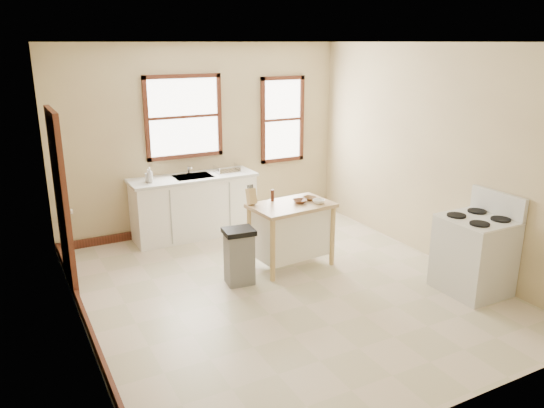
{
  "coord_description": "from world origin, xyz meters",
  "views": [
    {
      "loc": [
        -2.81,
        -4.99,
        2.8
      ],
      "look_at": [
        0.06,
        0.4,
        0.93
      ],
      "focal_mm": 35.0,
      "sensor_mm": 36.0,
      "label": 1
    }
  ],
  "objects_px": {
    "pepper_grinder": "(272,195)",
    "trash_bin": "(239,256)",
    "soap_bottle_a": "(150,175)",
    "knife_block": "(251,197)",
    "bowl_c": "(319,201)",
    "bowl_b": "(309,198)",
    "soap_bottle_b": "(148,176)",
    "bowl_a": "(300,201)",
    "dish_rack": "(227,169)",
    "gas_stove": "(475,244)",
    "kitchen_island": "(291,235)"
  },
  "relations": [
    {
      "from": "pepper_grinder",
      "to": "gas_stove",
      "type": "bearing_deg",
      "value": -48.58
    },
    {
      "from": "soap_bottle_a",
      "to": "knife_block",
      "type": "height_order",
      "value": "soap_bottle_a"
    },
    {
      "from": "pepper_grinder",
      "to": "bowl_b",
      "type": "height_order",
      "value": "pepper_grinder"
    },
    {
      "from": "bowl_a",
      "to": "trash_bin",
      "type": "relative_size",
      "value": 0.25
    },
    {
      "from": "trash_bin",
      "to": "gas_stove",
      "type": "distance_m",
      "value": 2.74
    },
    {
      "from": "soap_bottle_b",
      "to": "bowl_b",
      "type": "relative_size",
      "value": 1.04
    },
    {
      "from": "kitchen_island",
      "to": "bowl_c",
      "type": "height_order",
      "value": "bowl_c"
    },
    {
      "from": "pepper_grinder",
      "to": "dish_rack",
      "type": "bearing_deg",
      "value": 90.99
    },
    {
      "from": "bowl_a",
      "to": "bowl_b",
      "type": "bearing_deg",
      "value": 18.09
    },
    {
      "from": "knife_block",
      "to": "bowl_c",
      "type": "relative_size",
      "value": 1.29
    },
    {
      "from": "soap_bottle_b",
      "to": "bowl_b",
      "type": "height_order",
      "value": "soap_bottle_b"
    },
    {
      "from": "soap_bottle_a",
      "to": "knife_block",
      "type": "distance_m",
      "value": 1.63
    },
    {
      "from": "kitchen_island",
      "to": "gas_stove",
      "type": "bearing_deg",
      "value": -52.34
    },
    {
      "from": "soap_bottle_a",
      "to": "soap_bottle_b",
      "type": "relative_size",
      "value": 1.26
    },
    {
      "from": "bowl_c",
      "to": "trash_bin",
      "type": "bearing_deg",
      "value": -177.68
    },
    {
      "from": "soap_bottle_b",
      "to": "bowl_a",
      "type": "distance_m",
      "value": 2.22
    },
    {
      "from": "pepper_grinder",
      "to": "trash_bin",
      "type": "relative_size",
      "value": 0.22
    },
    {
      "from": "bowl_c",
      "to": "gas_stove",
      "type": "relative_size",
      "value": 0.13
    },
    {
      "from": "knife_block",
      "to": "bowl_b",
      "type": "distance_m",
      "value": 0.78
    },
    {
      "from": "bowl_b",
      "to": "trash_bin",
      "type": "distance_m",
      "value": 1.25
    },
    {
      "from": "bowl_a",
      "to": "bowl_c",
      "type": "xyz_separation_m",
      "value": [
        0.2,
        -0.13,
        0.0
      ]
    },
    {
      "from": "bowl_c",
      "to": "gas_stove",
      "type": "height_order",
      "value": "gas_stove"
    },
    {
      "from": "kitchen_island",
      "to": "pepper_grinder",
      "type": "height_order",
      "value": "pepper_grinder"
    },
    {
      "from": "soap_bottle_a",
      "to": "gas_stove",
      "type": "distance_m",
      "value": 4.31
    },
    {
      "from": "gas_stove",
      "to": "bowl_a",
      "type": "bearing_deg",
      "value": 130.21
    },
    {
      "from": "soap_bottle_b",
      "to": "kitchen_island",
      "type": "relative_size",
      "value": 0.17
    },
    {
      "from": "soap_bottle_a",
      "to": "trash_bin",
      "type": "height_order",
      "value": "soap_bottle_a"
    },
    {
      "from": "soap_bottle_a",
      "to": "kitchen_island",
      "type": "xyz_separation_m",
      "value": [
        1.37,
        -1.56,
        -0.61
      ]
    },
    {
      "from": "dish_rack",
      "to": "bowl_c",
      "type": "bearing_deg",
      "value": -78.48
    },
    {
      "from": "bowl_a",
      "to": "soap_bottle_b",
      "type": "bearing_deg",
      "value": 132.29
    },
    {
      "from": "soap_bottle_b",
      "to": "pepper_grinder",
      "type": "height_order",
      "value": "soap_bottle_b"
    },
    {
      "from": "soap_bottle_b",
      "to": "bowl_a",
      "type": "relative_size",
      "value": 0.99
    },
    {
      "from": "soap_bottle_b",
      "to": "trash_bin",
      "type": "distance_m",
      "value": 2.01
    },
    {
      "from": "soap_bottle_b",
      "to": "bowl_a",
      "type": "bearing_deg",
      "value": -52.46
    },
    {
      "from": "bowl_c",
      "to": "trash_bin",
      "type": "distance_m",
      "value": 1.25
    },
    {
      "from": "kitchen_island",
      "to": "bowl_a",
      "type": "height_order",
      "value": "bowl_a"
    },
    {
      "from": "soap_bottle_a",
      "to": "soap_bottle_b",
      "type": "height_order",
      "value": "soap_bottle_a"
    },
    {
      "from": "bowl_a",
      "to": "bowl_b",
      "type": "height_order",
      "value": "bowl_a"
    },
    {
      "from": "soap_bottle_b",
      "to": "dish_rack",
      "type": "height_order",
      "value": "soap_bottle_b"
    },
    {
      "from": "bowl_a",
      "to": "pepper_grinder",
      "type": "bearing_deg",
      "value": 138.68
    },
    {
      "from": "bowl_a",
      "to": "gas_stove",
      "type": "xyz_separation_m",
      "value": [
        1.37,
        -1.63,
        -0.27
      ]
    },
    {
      "from": "pepper_grinder",
      "to": "trash_bin",
      "type": "xyz_separation_m",
      "value": [
        -0.67,
        -0.41,
        -0.56
      ]
    },
    {
      "from": "knife_block",
      "to": "trash_bin",
      "type": "bearing_deg",
      "value": -132.9
    },
    {
      "from": "soap_bottle_b",
      "to": "gas_stove",
      "type": "xyz_separation_m",
      "value": [
        2.87,
        -3.27,
        -0.42
      ]
    },
    {
      "from": "soap_bottle_a",
      "to": "kitchen_island",
      "type": "bearing_deg",
      "value": -30.56
    },
    {
      "from": "soap_bottle_a",
      "to": "bowl_b",
      "type": "distance_m",
      "value": 2.26
    },
    {
      "from": "soap_bottle_b",
      "to": "knife_block",
      "type": "height_order",
      "value": "soap_bottle_b"
    },
    {
      "from": "dish_rack",
      "to": "knife_block",
      "type": "bearing_deg",
      "value": -105.31
    },
    {
      "from": "knife_block",
      "to": "bowl_b",
      "type": "relative_size",
      "value": 1.19
    },
    {
      "from": "soap_bottle_a",
      "to": "pepper_grinder",
      "type": "distance_m",
      "value": 1.81
    }
  ]
}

